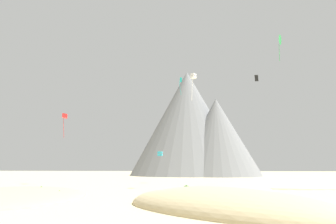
{
  "coord_description": "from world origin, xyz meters",
  "views": [
    {
      "loc": [
        2.71,
        -30.74,
        3.79
      ],
      "look_at": [
        -3.41,
        32.96,
        15.71
      ],
      "focal_mm": 31.18,
      "sensor_mm": 36.0,
      "label": 1
    }
  ],
  "objects_px": {
    "bush_mid_center": "(172,189)",
    "rock_massif": "(194,125)",
    "bush_ridge_crest": "(186,187)",
    "kite_teal_high": "(181,83)",
    "bush_low_patch": "(244,196)",
    "kite_red_mid": "(65,116)",
    "kite_black_mid": "(256,78)",
    "kite_green_high": "(279,40)",
    "kite_white_mid": "(193,77)",
    "kite_cyan_low": "(160,154)",
    "bush_near_right": "(59,193)",
    "bush_far_left": "(41,190)"
  },
  "relations": [
    {
      "from": "bush_mid_center",
      "to": "kite_white_mid",
      "type": "bearing_deg",
      "value": 37.5
    },
    {
      "from": "bush_far_left",
      "to": "kite_white_mid",
      "type": "relative_size",
      "value": 0.4
    },
    {
      "from": "kite_green_high",
      "to": "kite_teal_high",
      "type": "bearing_deg",
      "value": -111.79
    },
    {
      "from": "kite_red_mid",
      "to": "kite_cyan_low",
      "type": "bearing_deg",
      "value": -91.39
    },
    {
      "from": "bush_low_patch",
      "to": "bush_ridge_crest",
      "type": "relative_size",
      "value": 0.66
    },
    {
      "from": "kite_teal_high",
      "to": "kite_white_mid",
      "type": "bearing_deg",
      "value": -70.07
    },
    {
      "from": "rock_massif",
      "to": "kite_red_mid",
      "type": "xyz_separation_m",
      "value": [
        -28.26,
        -63.1,
        -6.36
      ]
    },
    {
      "from": "kite_green_high",
      "to": "kite_teal_high",
      "type": "xyz_separation_m",
      "value": [
        -22.19,
        27.06,
        -0.72
      ]
    },
    {
      "from": "rock_massif",
      "to": "kite_green_high",
      "type": "bearing_deg",
      "value": -74.19
    },
    {
      "from": "rock_massif",
      "to": "kite_teal_high",
      "type": "xyz_separation_m",
      "value": [
        -3.79,
        -37.91,
        8.04
      ]
    },
    {
      "from": "kite_green_high",
      "to": "kite_red_mid",
      "type": "bearing_deg",
      "value": -63.44
    },
    {
      "from": "bush_low_patch",
      "to": "bush_near_right",
      "type": "distance_m",
      "value": 22.6
    },
    {
      "from": "bush_near_right",
      "to": "kite_teal_high",
      "type": "height_order",
      "value": "kite_teal_high"
    },
    {
      "from": "bush_low_patch",
      "to": "rock_massif",
      "type": "relative_size",
      "value": 0.03
    },
    {
      "from": "kite_teal_high",
      "to": "bush_near_right",
      "type": "bearing_deg",
      "value": -91.24
    },
    {
      "from": "kite_white_mid",
      "to": "bush_low_patch",
      "type": "bearing_deg",
      "value": -31.76
    },
    {
      "from": "bush_mid_center",
      "to": "bush_ridge_crest",
      "type": "relative_size",
      "value": 0.47
    },
    {
      "from": "bush_low_patch",
      "to": "rock_massif",
      "type": "distance_m",
      "value": 92.64
    },
    {
      "from": "rock_massif",
      "to": "kite_red_mid",
      "type": "relative_size",
      "value": 11.56
    },
    {
      "from": "bush_low_patch",
      "to": "rock_massif",
      "type": "height_order",
      "value": "rock_massif"
    },
    {
      "from": "rock_massif",
      "to": "kite_white_mid",
      "type": "bearing_deg",
      "value": -89.75
    },
    {
      "from": "kite_cyan_low",
      "to": "kite_white_mid",
      "type": "bearing_deg",
      "value": -59.02
    },
    {
      "from": "rock_massif",
      "to": "kite_cyan_low",
      "type": "distance_m",
      "value": 58.86
    },
    {
      "from": "bush_near_right",
      "to": "kite_green_high",
      "type": "relative_size",
      "value": 0.19
    },
    {
      "from": "bush_far_left",
      "to": "kite_green_high",
      "type": "xyz_separation_m",
      "value": [
        39.93,
        18.26,
        29.28
      ]
    },
    {
      "from": "kite_teal_high",
      "to": "kite_cyan_low",
      "type": "height_order",
      "value": "kite_teal_high"
    },
    {
      "from": "kite_black_mid",
      "to": "kite_green_high",
      "type": "bearing_deg",
      "value": -43.97
    },
    {
      "from": "kite_black_mid",
      "to": "kite_cyan_low",
      "type": "xyz_separation_m",
      "value": [
        -23.46,
        -3.14,
        -18.5
      ]
    },
    {
      "from": "bush_far_left",
      "to": "bush_low_patch",
      "type": "bearing_deg",
      "value": -14.24
    },
    {
      "from": "bush_near_right",
      "to": "kite_teal_high",
      "type": "xyz_separation_m",
      "value": [
        12.92,
        49.76,
        28.66
      ]
    },
    {
      "from": "kite_teal_high",
      "to": "rock_massif",
      "type": "bearing_deg",
      "value": 97.6
    },
    {
      "from": "kite_black_mid",
      "to": "kite_red_mid",
      "type": "bearing_deg",
      "value": -134.59
    },
    {
      "from": "bush_low_patch",
      "to": "rock_massif",
      "type": "bearing_deg",
      "value": 93.65
    },
    {
      "from": "bush_low_patch",
      "to": "rock_massif",
      "type": "xyz_separation_m",
      "value": [
        -5.76,
        90.15,
        20.53
      ]
    },
    {
      "from": "bush_ridge_crest",
      "to": "bush_far_left",
      "type": "height_order",
      "value": "bush_far_left"
    },
    {
      "from": "kite_green_high",
      "to": "kite_cyan_low",
      "type": "bearing_deg",
      "value": -79.01
    },
    {
      "from": "bush_low_patch",
      "to": "kite_cyan_low",
      "type": "relative_size",
      "value": 1.49
    },
    {
      "from": "kite_white_mid",
      "to": "kite_red_mid",
      "type": "bearing_deg",
      "value": -159.26
    },
    {
      "from": "kite_green_high",
      "to": "kite_black_mid",
      "type": "height_order",
      "value": "kite_green_high"
    },
    {
      "from": "kite_teal_high",
      "to": "bush_ridge_crest",
      "type": "bearing_deg",
      "value": -72.54
    },
    {
      "from": "kite_black_mid",
      "to": "kite_white_mid",
      "type": "bearing_deg",
      "value": -94.77
    },
    {
      "from": "bush_far_left",
      "to": "kite_teal_high",
      "type": "bearing_deg",
      "value": 68.62
    },
    {
      "from": "bush_far_left",
      "to": "kite_black_mid",
      "type": "distance_m",
      "value": 53.7
    },
    {
      "from": "bush_mid_center",
      "to": "bush_far_left",
      "type": "distance_m",
      "value": 19.45
    },
    {
      "from": "bush_far_left",
      "to": "rock_massif",
      "type": "xyz_separation_m",
      "value": [
        21.53,
        83.23,
        20.52
      ]
    },
    {
      "from": "kite_green_high",
      "to": "kite_teal_high",
      "type": "height_order",
      "value": "kite_green_high"
    },
    {
      "from": "bush_ridge_crest",
      "to": "kite_teal_high",
      "type": "xyz_separation_m",
      "value": [
        -2.7,
        37.25,
        28.68
      ]
    },
    {
      "from": "bush_mid_center",
      "to": "rock_massif",
      "type": "xyz_separation_m",
      "value": [
        3.42,
        76.15,
        20.82
      ]
    },
    {
      "from": "bush_ridge_crest",
      "to": "kite_teal_high",
      "type": "relative_size",
      "value": 0.47
    },
    {
      "from": "rock_massif",
      "to": "kite_green_high",
      "type": "xyz_separation_m",
      "value": [
        18.4,
        -64.97,
        8.76
      ]
    }
  ]
}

